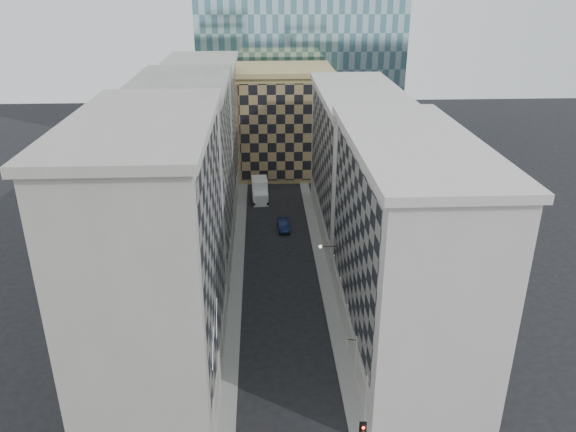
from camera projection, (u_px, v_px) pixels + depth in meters
name	position (u px, v px, depth m)	size (l,w,h in m)	color
sidewalk_west	(237.00, 271.00, 68.52)	(1.50, 100.00, 0.15)	gray
sidewalk_east	(323.00, 269.00, 68.99)	(1.50, 100.00, 0.15)	gray
bldg_left_a	(156.00, 260.00, 46.18)	(10.80, 22.80, 23.70)	#A6A295
bldg_left_b	(187.00, 177.00, 66.55)	(10.80, 22.80, 22.70)	gray
bldg_left_c	(204.00, 133.00, 86.92)	(10.80, 22.80, 21.70)	#A6A295
bldg_right_a	(404.00, 248.00, 51.42)	(10.80, 26.80, 20.70)	beige
bldg_right_b	(356.00, 163.00, 76.37)	(10.80, 28.80, 19.70)	beige
tan_block	(283.00, 121.00, 99.87)	(16.80, 14.80, 18.80)	tan
church_tower	(269.00, 11.00, 105.76)	(7.20, 7.20, 51.50)	#292420
flagpoles_left	(215.00, 332.00, 43.34)	(0.10, 6.33, 2.33)	gray
bracket_lamp	(322.00, 247.00, 61.02)	(1.98, 0.36, 0.36)	black
box_truck	(260.00, 191.00, 90.01)	(2.71, 6.09, 3.28)	white
dark_car	(284.00, 225.00, 79.66)	(1.54, 4.42, 1.46)	#111B3E
shop_sign	(348.00, 343.00, 48.96)	(0.89, 0.65, 0.73)	black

